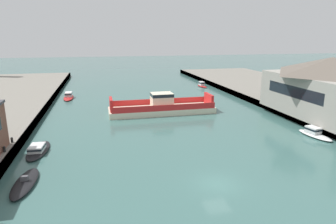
{
  "coord_description": "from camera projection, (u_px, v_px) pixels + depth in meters",
  "views": [
    {
      "loc": [
        -10.81,
        -24.44,
        14.16
      ],
      "look_at": [
        0.0,
        21.46,
        2.0
      ],
      "focal_mm": 31.25,
      "sensor_mm": 36.0,
      "label": 1
    }
  ],
  "objects": [
    {
      "name": "ground_plane",
      "position": [
        218.0,
        184.0,
        28.97
      ],
      "size": [
        400.0,
        400.0,
        0.0
      ],
      "primitive_type": "plane",
      "color": "#3D6660"
    },
    {
      "name": "chain_ferry",
      "position": [
        162.0,
        107.0,
        55.76
      ],
      "size": [
        19.99,
        5.83,
        3.88
      ],
      "color": "beige",
      "rests_on": "ground"
    },
    {
      "name": "moored_boat_near_left",
      "position": [
        38.0,
        149.0,
        36.82
      ],
      "size": [
        2.85,
        7.12,
        1.07
      ],
      "color": "black",
      "rests_on": "ground"
    },
    {
      "name": "moored_boat_near_right",
      "position": [
        69.0,
        96.0,
        69.26
      ],
      "size": [
        2.22,
        7.72,
        1.41
      ],
      "color": "red",
      "rests_on": "ground"
    },
    {
      "name": "moored_boat_mid_left",
      "position": [
        25.0,
        183.0,
        28.66
      ],
      "size": [
        2.39,
        6.79,
        1.0
      ],
      "color": "black",
      "rests_on": "ground"
    },
    {
      "name": "moored_boat_mid_right",
      "position": [
        314.0,
        133.0,
        42.68
      ],
      "size": [
        2.71,
        5.9,
        1.39
      ],
      "color": "white",
      "rests_on": "ground"
    },
    {
      "name": "moored_boat_far_left",
      "position": [
        202.0,
        85.0,
        85.33
      ],
      "size": [
        2.0,
        5.5,
        1.49
      ],
      "color": "red",
      "rests_on": "ground"
    },
    {
      "name": "warehouse_shed",
      "position": [
        329.0,
        86.0,
        49.32
      ],
      "size": [
        13.68,
        19.84,
        9.66
      ],
      "color": "gray",
      "rests_on": "quay_right"
    },
    {
      "name": "bollard_left_aft",
      "position": [
        4.0,
        149.0,
        33.64
      ],
      "size": [
        0.32,
        0.32,
        0.71
      ],
      "color": "black",
      "rests_on": "quay_left"
    },
    {
      "name": "bollard_right_aft",
      "position": [
        326.0,
        122.0,
        43.96
      ],
      "size": [
        0.32,
        0.32,
        0.71
      ],
      "color": "black",
      "rests_on": "quay_right"
    },
    {
      "name": "bollard_left_far",
      "position": [
        12.0,
        140.0,
        36.64
      ],
      "size": [
        0.32,
        0.32,
        0.71
      ],
      "color": "black",
      "rests_on": "quay_left"
    },
    {
      "name": "bollard_right_far",
      "position": [
        310.0,
        117.0,
        47.1
      ],
      "size": [
        0.32,
        0.32,
        0.71
      ],
      "color": "black",
      "rests_on": "quay_right"
    }
  ]
}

